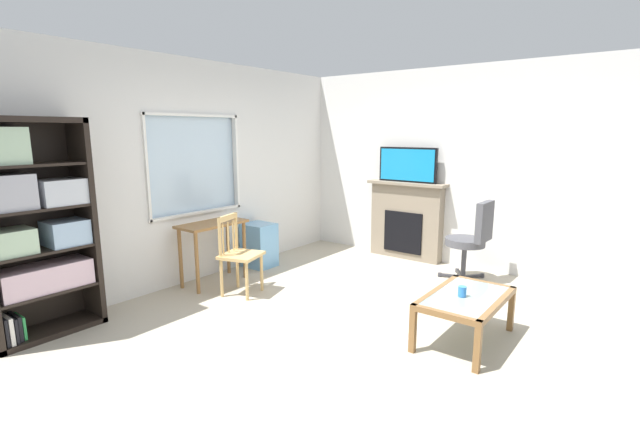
# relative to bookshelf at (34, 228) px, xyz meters

# --- Properties ---
(ground) EXTENTS (5.98, 5.77, 0.02)m
(ground) POSITION_rel_bookshelf_xyz_m (1.88, -2.14, -1.00)
(ground) COLOR #B2A893
(wall_back_with_window) EXTENTS (4.98, 0.15, 2.66)m
(wall_back_with_window) POSITION_rel_bookshelf_xyz_m (1.88, 0.24, 0.33)
(wall_back_with_window) COLOR silver
(wall_back_with_window) RESTS_ON ground
(wall_right) EXTENTS (0.12, 4.97, 2.66)m
(wall_right) POSITION_rel_bookshelf_xyz_m (4.43, -2.14, 0.34)
(wall_right) COLOR silver
(wall_right) RESTS_ON ground
(bookshelf) EXTENTS (0.90, 0.38, 1.94)m
(bookshelf) POSITION_rel_bookshelf_xyz_m (0.00, 0.00, 0.00)
(bookshelf) COLOR black
(bookshelf) RESTS_ON ground
(desk_under_window) EXTENTS (0.82, 0.41, 0.75)m
(desk_under_window) POSITION_rel_bookshelf_xyz_m (1.86, -0.11, -0.39)
(desk_under_window) COLOR olive
(desk_under_window) RESTS_ON ground
(wooden_chair) EXTENTS (0.52, 0.50, 0.90)m
(wooden_chair) POSITION_rel_bookshelf_xyz_m (1.79, -0.62, -0.53)
(wooden_chair) COLOR tan
(wooden_chair) RESTS_ON ground
(plastic_drawer_unit) EXTENTS (0.35, 0.40, 0.59)m
(plastic_drawer_unit) POSITION_rel_bookshelf_xyz_m (2.68, -0.06, -0.69)
(plastic_drawer_unit) COLOR #72ADDB
(plastic_drawer_unit) RESTS_ON ground
(fireplace) EXTENTS (0.26, 1.16, 1.11)m
(fireplace) POSITION_rel_bookshelf_xyz_m (4.27, -1.44, -0.43)
(fireplace) COLOR gray
(fireplace) RESTS_ON ground
(tv) EXTENTS (0.06, 0.87, 0.49)m
(tv) POSITION_rel_bookshelf_xyz_m (4.25, -1.44, 0.36)
(tv) COLOR black
(tv) RESTS_ON fireplace
(office_chair) EXTENTS (0.56, 0.58, 1.00)m
(office_chair) POSITION_rel_bookshelf_xyz_m (3.82, -2.56, -0.44)
(office_chair) COLOR #4C4C51
(office_chair) RESTS_ON ground
(coffee_table) EXTENTS (0.98, 0.59, 0.42)m
(coffee_table) POSITION_rel_bookshelf_xyz_m (2.17, -3.08, -0.63)
(coffee_table) COLOR #8C9E99
(coffee_table) RESTS_ON ground
(sippy_cup) EXTENTS (0.07, 0.07, 0.09)m
(sippy_cup) POSITION_rel_bookshelf_xyz_m (2.12, -3.06, -0.52)
(sippy_cup) COLOR #337FD6
(sippy_cup) RESTS_ON coffee_table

